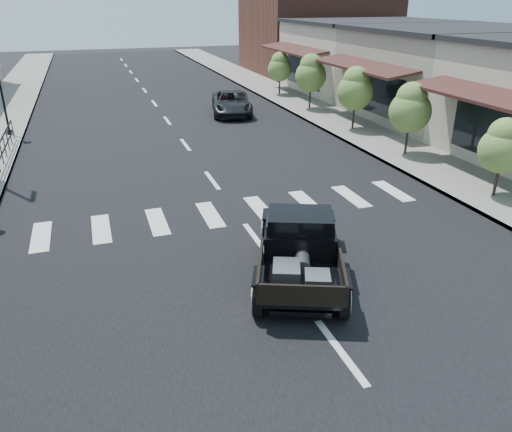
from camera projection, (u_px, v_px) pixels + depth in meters
name	position (u px, v px, depth m)	size (l,w,h in m)	color
ground	(282.00, 275.00, 11.93)	(120.00, 120.00, 0.00)	black
road	(174.00, 130.00, 24.95)	(14.00, 80.00, 0.02)	black
road_markings	(195.00, 158.00, 20.62)	(12.00, 60.00, 0.06)	silver
sidewalk_right	(328.00, 116.00, 27.39)	(3.00, 80.00, 0.15)	gray
storefront_mid	(457.00, 75.00, 26.66)	(10.00, 9.00, 4.50)	gray
storefront_far	(370.00, 58.00, 34.47)	(10.00, 9.00, 4.50)	beige
far_building_right	(317.00, 30.00, 42.80)	(11.00, 10.00, 7.00)	brown
lamp_post_c	(3.00, 97.00, 22.87)	(0.36, 0.36, 3.45)	black
small_tree_a	(501.00, 159.00, 15.80)	(1.47, 1.47, 2.46)	olive
small_tree_b	(409.00, 120.00, 20.09)	(1.67, 1.67, 2.79)	olive
small_tree_c	(355.00, 99.00, 23.98)	(1.72, 1.72, 2.87)	olive
small_tree_d	(310.00, 82.00, 28.46)	(1.76, 1.76, 2.94)	olive
small_tree_e	(280.00, 74.00, 32.80)	(1.56, 1.56, 2.59)	olive
hotrod_pickup	(300.00, 246.00, 11.55)	(2.13, 4.57, 1.59)	black
second_car	(231.00, 103.00, 27.97)	(2.09, 4.53, 1.26)	black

